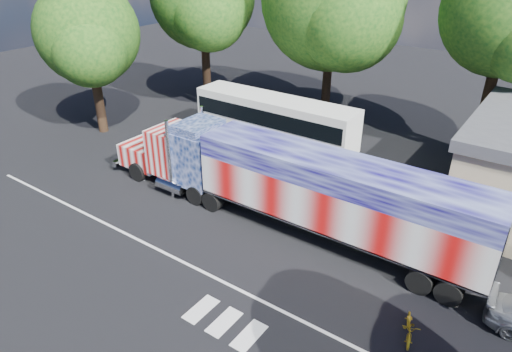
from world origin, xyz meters
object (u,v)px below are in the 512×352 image
Objects in this scene: semi_truck at (287,183)px; woman at (141,168)px; tree_ne_a at (510,13)px; coach_bus at (274,121)px; bicycle at (410,327)px; tree_w_a at (88,34)px.

semi_truck reaches higher than woman.
semi_truck is at bearing -112.75° from tree_ne_a.
woman is (-3.68, -9.20, -1.02)m from coach_bus.
tree_ne_a is at bearing 67.25° from semi_truck.
bicycle is 0.16× the size of tree_w_a.
woman is 11.39m from tree_w_a.
coach_bus is (-6.13, 8.22, -0.60)m from semi_truck.
coach_bus is at bearing 51.86° from woman.
woman is at bearing -135.43° from tree_ne_a.
semi_truck is at bearing -10.65° from woman.
tree_ne_a reaches higher than tree_w_a.
bicycle is at bearing -26.30° from semi_truck.
tree_ne_a reaches higher than coach_bus.
woman is 17.84m from bicycle.
tree_w_a is at bearing -153.98° from tree_ne_a.
tree_w_a reaches higher than coach_bus.
coach_bus is 7.52× the size of woman.
bicycle is (17.61, -2.87, -0.34)m from woman.
woman is 24.03m from tree_ne_a.
semi_truck is 1.82× the size of coach_bus.
tree_ne_a is at bearing 28.20° from woman.
bicycle is at bearing -14.33° from tree_w_a.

